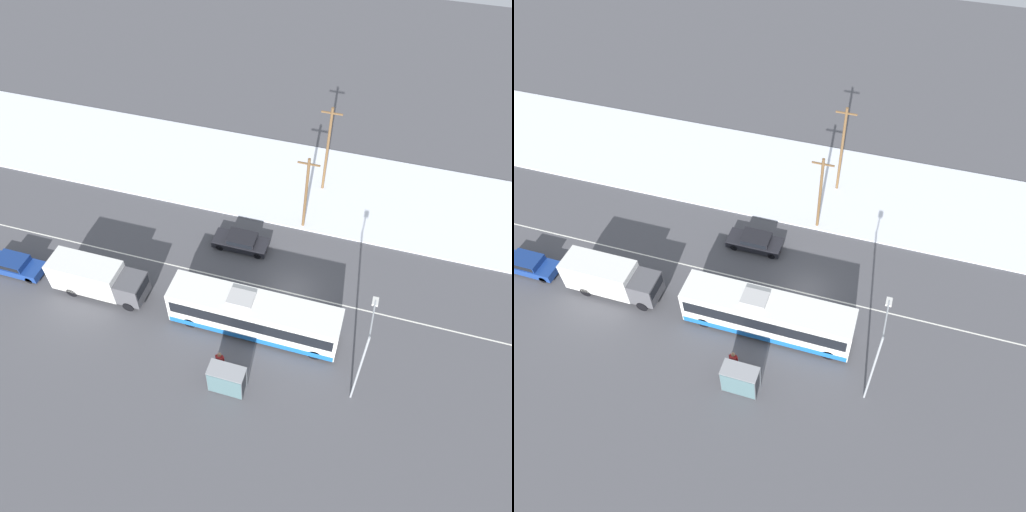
{
  "view_description": "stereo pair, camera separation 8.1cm",
  "coord_description": "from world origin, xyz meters",
  "views": [
    {
      "loc": [
        4.01,
        -23.13,
        31.2
      ],
      "look_at": [
        -3.38,
        1.73,
        1.4
      ],
      "focal_mm": 35.0,
      "sensor_mm": 36.0,
      "label": 1
    },
    {
      "loc": [
        4.09,
        -23.11,
        31.2
      ],
      "look_at": [
        -3.38,
        1.73,
        1.4
      ],
      "focal_mm": 35.0,
      "sensor_mm": 36.0,
      "label": 2
    }
  ],
  "objects": [
    {
      "name": "city_bus",
      "position": [
        -1.87,
        -3.91,
        1.7
      ],
      "size": [
        12.29,
        2.57,
        3.47
      ],
      "color": "white",
      "rests_on": "ground_plane"
    },
    {
      "name": "bus_shelter",
      "position": [
        -2.19,
        -9.22,
        1.67
      ],
      "size": [
        2.44,
        1.2,
        2.4
      ],
      "color": "gray",
      "rests_on": "ground_plane"
    },
    {
      "name": "utility_pole_snowlot",
      "position": [
        -0.15,
        12.74,
        4.51
      ],
      "size": [
        1.8,
        0.24,
        8.65
      ],
      "color": "brown",
      "rests_on": "ground_plane"
    },
    {
      "name": "parked_car_near_truck",
      "position": [
        -21.78,
        -4.09,
        0.78
      ],
      "size": [
        4.67,
        1.8,
        1.42
      ],
      "color": "navy",
      "rests_on": "ground_plane"
    },
    {
      "name": "utility_pole_roadside",
      "position": [
        -0.8,
        7.44,
        3.84
      ],
      "size": [
        1.8,
        0.24,
        7.31
      ],
      "color": "brown",
      "rests_on": "ground_plane"
    },
    {
      "name": "streetlamp",
      "position": [
        5.85,
        -6.6,
        4.74
      ],
      "size": [
        0.36,
        3.09,
        7.41
      ],
      "color": "#9EA3A8",
      "rests_on": "ground_plane"
    },
    {
      "name": "lane_marking_center",
      "position": [
        0.0,
        0.0,
        0.0
      ],
      "size": [
        60.0,
        0.12,
        0.0
      ],
      "color": "silver",
      "rests_on": "ground_plane"
    },
    {
      "name": "box_truck",
      "position": [
        -14.29,
        -4.01,
        1.66
      ],
      "size": [
        7.39,
        2.3,
        2.98
      ],
      "color": "silver",
      "rests_on": "ground_plane"
    },
    {
      "name": "ground_plane",
      "position": [
        0.0,
        0.0,
        0.0
      ],
      "size": [
        120.0,
        120.0,
        0.0
      ],
      "primitive_type": "plane",
      "color": "#4C4C51"
    },
    {
      "name": "snow_lot",
      "position": [
        0.0,
        12.83,
        0.06
      ],
      "size": [
        80.0,
        11.81,
        0.12
      ],
      "color": "silver",
      "rests_on": "ground_plane"
    },
    {
      "name": "sedan_car",
      "position": [
        -5.2,
        3.51,
        0.74
      ],
      "size": [
        4.58,
        1.8,
        1.34
      ],
      "rotation": [
        0.0,
        0.0,
        3.14
      ],
      "color": "black",
      "rests_on": "ground_plane"
    },
    {
      "name": "pedestrian_at_stop",
      "position": [
        -3.17,
        -7.59,
        1.1
      ],
      "size": [
        0.64,
        0.29,
        1.79
      ],
      "color": "#23232D",
      "rests_on": "ground_plane"
    }
  ]
}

